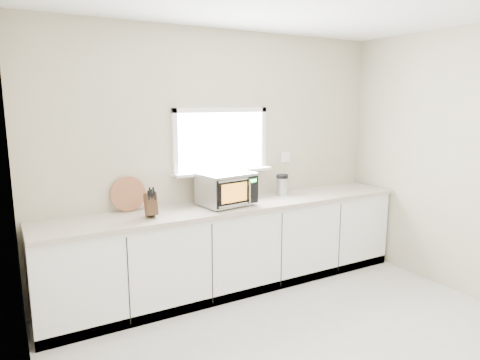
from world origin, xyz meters
TOP-DOWN VIEW (x-y plane):
  - back_wall at (0.00, 2.00)m, footprint 4.00×0.17m
  - cabinets at (0.00, 1.70)m, footprint 3.92×0.60m
  - countertop at (0.00, 1.69)m, footprint 3.92×0.64m
  - microwave at (-0.09, 1.68)m, footprint 0.57×0.47m
  - knife_block at (-0.91, 1.62)m, footprint 0.11×0.21m
  - cutting_board at (-1.03, 1.94)m, footprint 0.34×0.08m
  - coffee_grinder at (0.68, 1.80)m, footprint 0.17×0.17m

SIDE VIEW (x-z plane):
  - cabinets at x=0.00m, z-range 0.00..0.88m
  - countertop at x=0.00m, z-range 0.88..0.92m
  - coffee_grinder at x=0.68m, z-range 0.92..1.16m
  - knife_block at x=-0.91m, z-range 0.90..1.19m
  - cutting_board at x=-1.03m, z-range 0.92..1.26m
  - microwave at x=-0.09m, z-range 0.93..1.26m
  - back_wall at x=0.00m, z-range 0.01..2.71m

